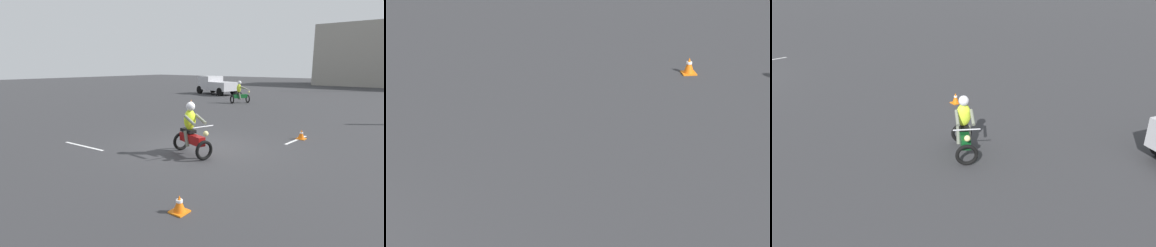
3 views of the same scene
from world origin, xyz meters
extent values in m
torus|color=black|center=(-4.66, 12.23, 0.30)|extent=(0.56, 0.41, 0.60)
torus|color=black|center=(-5.37, 11.13, 0.30)|extent=(0.56, 0.41, 0.60)
cube|color=#0F4C1E|center=(-5.02, 11.68, 0.52)|extent=(0.80, 1.06, 0.28)
cube|color=black|center=(-5.13, 11.49, 0.74)|extent=(0.52, 0.61, 0.10)
cylinder|color=silver|center=(-4.69, 12.18, 1.00)|extent=(0.61, 0.41, 0.04)
sphere|color=#F2E08C|center=(-4.62, 12.29, 0.82)|extent=(0.22, 0.22, 0.16)
ellipsoid|color=#D8F233|center=(-5.08, 11.58, 1.10)|extent=(0.49, 0.45, 0.64)
cylinder|color=slate|center=(-4.75, 11.72, 1.15)|extent=(0.37, 0.51, 0.27)
cylinder|color=slate|center=(-5.09, 11.94, 1.15)|extent=(0.37, 0.51, 0.27)
cylinder|color=slate|center=(-4.95, 11.52, 0.52)|extent=(0.23, 0.27, 0.51)
cylinder|color=slate|center=(-5.19, 11.67, 0.52)|extent=(0.23, 0.27, 0.51)
sphere|color=silver|center=(-5.06, 11.61, 1.52)|extent=(0.39, 0.39, 0.28)
cube|color=orange|center=(-7.17, 8.54, 0.01)|extent=(0.32, 0.32, 0.03)
cone|color=orange|center=(-7.17, 8.54, 0.21)|extent=(0.24, 0.24, 0.36)
cylinder|color=white|center=(-7.17, 8.54, 0.26)|extent=(0.13, 0.13, 0.05)
camera|label=1|loc=(5.87, -7.95, 2.75)|focal=28.00mm
camera|label=2|loc=(8.67, 4.10, 5.51)|focal=70.00mm
camera|label=3|loc=(0.72, 18.73, 5.04)|focal=35.00mm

